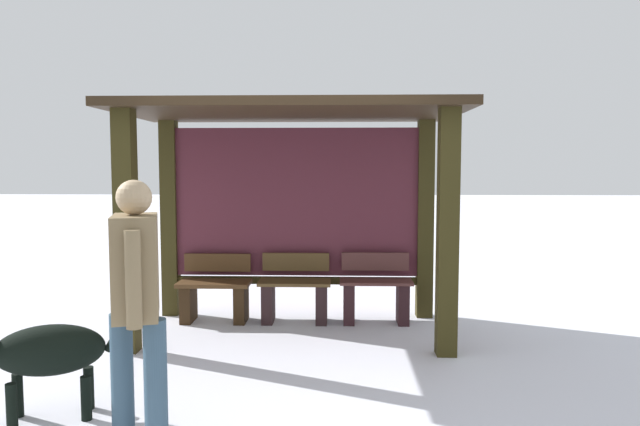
{
  "coord_description": "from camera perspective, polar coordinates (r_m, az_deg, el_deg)",
  "views": [
    {
      "loc": [
        0.48,
        -5.84,
        1.7
      ],
      "look_at": [
        0.3,
        -0.25,
        1.26
      ],
      "focal_mm": 32.36,
      "sensor_mm": 36.0,
      "label": 1
    }
  ],
  "objects": [
    {
      "name": "person_walking",
      "position": [
        3.72,
        -17.7,
        -7.29
      ],
      "size": [
        0.43,
        0.63,
        1.63
      ],
      "color": "olive",
      "rests_on": "ground"
    },
    {
      "name": "bench_right_inside",
      "position": [
        6.4,
        5.53,
        -7.93
      ],
      "size": [
        0.79,
        0.35,
        0.76
      ],
      "color": "#552F2C",
      "rests_on": "ground"
    },
    {
      "name": "bench_left_inside",
      "position": [
        6.54,
        -10.34,
        -7.83
      ],
      "size": [
        0.79,
        0.4,
        0.73
      ],
      "color": "#4C3119",
      "rests_on": "ground"
    },
    {
      "name": "bus_shelter",
      "position": [
        6.08,
        -2.67,
        4.31
      ],
      "size": [
        3.38,
        1.83,
        2.31
      ],
      "color": "#342D13",
      "rests_on": "ground"
    },
    {
      "name": "ground_plane",
      "position": [
        6.1,
        -2.78,
        -11.66
      ],
      "size": [
        60.0,
        60.0,
        0.0
      ],
      "primitive_type": "plane",
      "color": "white"
    },
    {
      "name": "bench_center_inside",
      "position": [
        6.41,
        -2.49,
        -7.96
      ],
      "size": [
        0.79,
        0.38,
        0.74
      ],
      "color": "brown",
      "rests_on": "ground"
    },
    {
      "name": "dog",
      "position": [
        4.4,
        -26.12,
        -12.25
      ],
      "size": [
        1.02,
        0.53,
        0.67
      ],
      "color": "black",
      "rests_on": "ground"
    }
  ]
}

